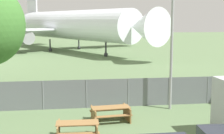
{
  "coord_description": "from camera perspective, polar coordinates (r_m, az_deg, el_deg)",
  "views": [
    {
      "loc": [
        -0.96,
        -8.06,
        5.24
      ],
      "look_at": [
        1.95,
        13.14,
        2.0
      ],
      "focal_mm": 50.0,
      "sensor_mm": 36.0,
      "label": 1
    }
  ],
  "objects": [
    {
      "name": "picnic_bench_open_grass",
      "position": [
        14.16,
        -6.32,
        -11.1
      ],
      "size": [
        1.93,
        1.46,
        0.76
      ],
      "rotation": [
        0.0,
        0.0,
        -0.03
      ],
      "color": "olive",
      "rests_on": "ground"
    },
    {
      "name": "light_mast",
      "position": [
        18.33,
        10.92,
        6.3
      ],
      "size": [
        0.44,
        0.44,
        7.4
      ],
      "color": "#99999E",
      "rests_on": "ground"
    },
    {
      "name": "picnic_bench_near_cabin",
      "position": [
        16.41,
        -0.27,
        -8.24
      ],
      "size": [
        2.12,
        1.58,
        0.76
      ],
      "rotation": [
        0.0,
        0.0,
        0.09
      ],
      "color": "olive",
      "rests_on": "ground"
    },
    {
      "name": "perimeter_fence",
      "position": [
        18.74,
        -4.69,
        -4.92
      ],
      "size": [
        56.07,
        0.07,
        1.73
      ],
      "color": "slate",
      "rests_on": "ground"
    },
    {
      "name": "airplane",
      "position": [
        53.6,
        -8.08,
        7.58
      ],
      "size": [
        30.44,
        38.43,
        13.86
      ],
      "rotation": [
        0.0,
        0.0,
        -1.04
      ],
      "color": "white",
      "rests_on": "ground"
    }
  ]
}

